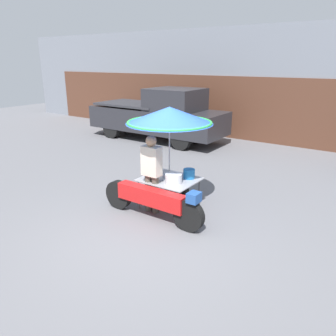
% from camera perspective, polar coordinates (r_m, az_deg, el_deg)
% --- Properties ---
extents(ground_plane, '(36.00, 36.00, 0.00)m').
position_cam_1_polar(ground_plane, '(6.07, -3.08, -11.12)').
color(ground_plane, slate).
extents(shopfront_building, '(28.00, 2.06, 4.19)m').
position_cam_1_polar(shopfront_building, '(13.50, 21.16, 13.29)').
color(shopfront_building, gray).
rests_on(shopfront_building, ground).
extents(vendor_motorcycle_cart, '(2.31, 1.72, 2.12)m').
position_cam_1_polar(vendor_motorcycle_cart, '(6.43, -0.17, 5.74)').
color(vendor_motorcycle_cart, black).
rests_on(vendor_motorcycle_cart, ground).
extents(vendor_person, '(0.38, 0.22, 1.60)m').
position_cam_1_polar(vendor_person, '(6.51, -2.87, -0.40)').
color(vendor_person, '#4C473D').
rests_on(vendor_person, ground).
extents(pickup_truck, '(5.47, 1.85, 2.01)m').
position_cam_1_polar(pickup_truck, '(12.72, -1.51, 9.15)').
color(pickup_truck, black).
rests_on(pickup_truck, ground).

